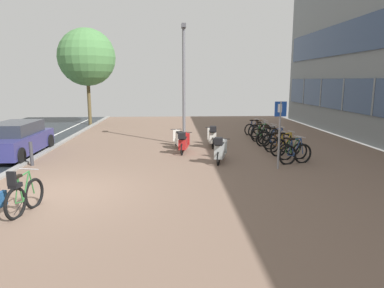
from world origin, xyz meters
TOP-DOWN VIEW (x-y plane):
  - ground at (1.43, 0.00)m, footprint 21.00×40.00m
  - bicycle_foreground at (-0.45, -1.36)m, footprint 0.78×1.43m
  - bicycle_rack_00 at (7.46, 3.01)m, footprint 1.38×0.54m
  - bicycle_rack_01 at (7.59, 3.70)m, footprint 1.27×0.47m
  - bicycle_rack_02 at (7.55, 4.38)m, footprint 1.40×0.49m
  - bicycle_rack_03 at (7.47, 5.07)m, footprint 1.29×0.48m
  - bicycle_rack_04 at (7.61, 5.75)m, footprint 1.42×0.48m
  - bicycle_rack_05 at (7.47, 6.43)m, footprint 1.36×0.48m
  - bicycle_rack_06 at (7.64, 7.12)m, footprint 1.31×0.57m
  - bicycle_rack_07 at (7.45, 7.80)m, footprint 1.25×0.57m
  - bicycle_rack_08 at (7.61, 8.48)m, footprint 1.30×0.60m
  - bicycle_rack_09 at (7.66, 9.17)m, footprint 1.36×0.52m
  - bicycle_rack_10 at (7.52, 9.85)m, footprint 1.20×0.56m
  - scooter_near at (3.43, 5.10)m, footprint 0.64×1.78m
  - scooter_mid at (4.77, 6.35)m, footprint 0.52×1.75m
  - scooter_far at (4.72, 3.29)m, footprint 0.77×1.71m
  - scooter_extra at (3.26, 6.14)m, footprint 0.61×1.67m
  - parked_car_near at (-3.34, 4.97)m, footprint 1.82×4.08m
  - parking_sign at (6.61, 2.31)m, footprint 0.40×0.07m
  - lamp_post at (3.52, 7.04)m, footprint 0.20×0.52m
  - street_tree at (-2.70, 14.91)m, footprint 3.78×3.78m
  - bollard_far at (-2.05, 3.23)m, footprint 0.12×0.12m

SIDE VIEW (x-z plane):
  - ground at x=1.43m, z-range -0.09..0.04m
  - bicycle_rack_10 at x=7.52m, z-range -0.14..0.79m
  - bicycle_rack_03 at x=7.47m, z-range -0.14..0.79m
  - bicycle_rack_01 at x=7.59m, z-range -0.14..0.79m
  - bicycle_rack_07 at x=7.45m, z-range -0.14..0.82m
  - bicycle_rack_08 at x=7.61m, z-range -0.15..0.84m
  - bicycle_rack_06 at x=7.64m, z-range -0.15..0.84m
  - bicycle_rack_09 at x=7.66m, z-range -0.15..0.84m
  - bicycle_rack_05 at x=7.47m, z-range -0.15..0.85m
  - bicycle_rack_02 at x=7.55m, z-range -0.16..0.87m
  - bicycle_rack_04 at x=7.61m, z-range -0.16..0.87m
  - bicycle_rack_00 at x=7.46m, z-range -0.16..0.88m
  - bicycle_foreground at x=-0.45m, z-range -0.16..0.95m
  - scooter_extra at x=3.26m, z-range 0.01..0.82m
  - bollard_far at x=-2.05m, z-range 0.00..0.86m
  - scooter_near at x=3.43m, z-range -0.05..0.91m
  - scooter_far at x=4.72m, z-range -0.05..0.98m
  - scooter_mid at x=4.77m, z-range -0.05..1.00m
  - parked_car_near at x=-3.34m, z-range -0.02..1.33m
  - parking_sign at x=6.61m, z-range 0.28..2.59m
  - lamp_post at x=3.52m, z-range 0.32..5.81m
  - street_tree at x=-2.70m, z-range 1.31..7.72m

